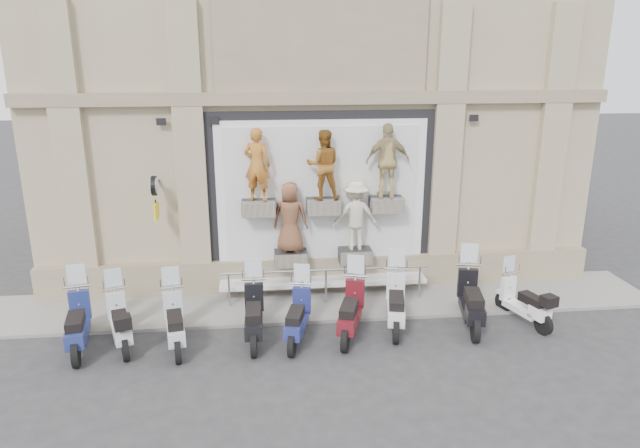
# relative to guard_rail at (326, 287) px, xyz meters

# --- Properties ---
(ground) EXTENTS (90.00, 90.00, 0.00)m
(ground) POSITION_rel_guard_rail_xyz_m (0.00, -2.00, -0.47)
(ground) COLOR #2F2F31
(ground) RESTS_ON ground
(sidewalk) EXTENTS (16.00, 2.20, 0.08)m
(sidewalk) POSITION_rel_guard_rail_xyz_m (0.00, 0.10, -0.43)
(sidewalk) COLOR gray
(sidewalk) RESTS_ON ground
(building) EXTENTS (14.00, 8.60, 12.00)m
(building) POSITION_rel_guard_rail_xyz_m (0.00, 5.00, 5.54)
(building) COLOR tan
(building) RESTS_ON ground
(shop_vitrine) EXTENTS (5.60, 0.83, 4.30)m
(shop_vitrine) POSITION_rel_guard_rail_xyz_m (0.10, 0.74, 1.95)
(shop_vitrine) COLOR black
(shop_vitrine) RESTS_ON ground
(guard_rail) EXTENTS (5.06, 0.10, 0.93)m
(guard_rail) POSITION_rel_guard_rail_xyz_m (0.00, 0.00, 0.00)
(guard_rail) COLOR #9EA0A5
(guard_rail) RESTS_ON ground
(clock_sign_bracket) EXTENTS (0.10, 0.80, 1.02)m
(clock_sign_bracket) POSITION_rel_guard_rail_xyz_m (-3.90, 0.47, 2.34)
(clock_sign_bracket) COLOR black
(clock_sign_bracket) RESTS_ON ground
(scooter_a) EXTENTS (0.93, 2.06, 1.62)m
(scooter_a) POSITION_rel_guard_rail_xyz_m (-5.28, -1.59, 0.34)
(scooter_a) COLOR navy
(scooter_a) RESTS_ON ground
(scooter_b) EXTENTS (1.09, 1.91, 1.49)m
(scooter_b) POSITION_rel_guard_rail_xyz_m (-4.46, -1.53, 0.28)
(scooter_b) COLOR silver
(scooter_b) RESTS_ON ground
(scooter_c) EXTENTS (0.89, 1.96, 1.54)m
(scooter_c) POSITION_rel_guard_rail_xyz_m (-3.33, -1.69, 0.30)
(scooter_c) COLOR #AFB7BD
(scooter_c) RESTS_ON ground
(scooter_d) EXTENTS (0.61, 1.98, 1.60)m
(scooter_d) POSITION_rel_guard_rail_xyz_m (-1.71, -1.57, 0.33)
(scooter_d) COLOR black
(scooter_d) RESTS_ON ground
(scooter_e) EXTENTS (0.96, 1.92, 1.50)m
(scooter_e) POSITION_rel_guard_rail_xyz_m (-0.80, -1.71, 0.29)
(scooter_e) COLOR navy
(scooter_e) RESTS_ON ground
(scooter_f) EXTENTS (1.16, 2.06, 1.61)m
(scooter_f) POSITION_rel_guard_rail_xyz_m (0.35, -1.60, 0.34)
(scooter_f) COLOR #530E15
(scooter_f) RESTS_ON ground
(scooter_g) EXTENTS (1.00, 2.08, 1.62)m
(scooter_g) POSITION_rel_guard_rail_xyz_m (1.39, -1.33, 0.35)
(scooter_g) COLOR silver
(scooter_g) RESTS_ON ground
(scooter_h) EXTENTS (1.03, 2.18, 1.70)m
(scooter_h) POSITION_rel_guard_rail_xyz_m (3.07, -1.43, 0.39)
(scooter_h) COLOR black
(scooter_h) RESTS_ON ground
(scooter_i) EXTENTS (1.01, 1.80, 1.40)m
(scooter_i) POSITION_rel_guard_rail_xyz_m (4.31, -1.41, 0.24)
(scooter_i) COLOR white
(scooter_i) RESTS_ON ground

